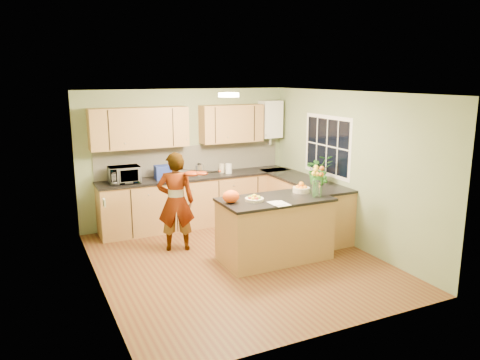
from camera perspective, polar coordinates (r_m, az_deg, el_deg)
name	(u,v)px	position (r m, az deg, el deg)	size (l,w,h in m)	color
floor	(238,261)	(7.14, -0.29, -9.89)	(4.50, 4.50, 0.00)	brown
ceiling	(237,93)	(6.60, -0.31, 10.59)	(4.00, 4.50, 0.02)	white
wall_back	(186,157)	(8.81, -6.55, 2.83)	(4.00, 0.02, 2.50)	gray
wall_front	(331,224)	(4.89, 11.06, -5.25)	(4.00, 0.02, 2.50)	gray
wall_left	(95,195)	(6.20, -17.26, -1.79)	(0.02, 4.50, 2.50)	gray
wall_right	(349,169)	(7.81, 13.10, 1.33)	(0.02, 4.50, 2.50)	gray
back_counter	(198,200)	(8.74, -5.16, -2.46)	(3.64, 0.62, 0.94)	#A17040
right_counter	(303,204)	(8.48, 7.68, -2.98)	(0.62, 2.24, 0.94)	#A17040
splashback	(192,159)	(8.84, -5.90, 2.55)	(3.60, 0.02, 0.52)	beige
upper_cabinets	(179,126)	(8.52, -7.40, 6.55)	(3.20, 0.34, 0.70)	#A17040
boiler	(270,119)	(9.28, 3.73, 7.40)	(0.40, 0.30, 0.86)	white
window_right	(327,146)	(8.23, 10.57, 4.12)	(0.01, 1.30, 1.05)	white
light_switch	(104,203)	(5.62, -16.22, -2.66)	(0.02, 0.09, 0.09)	white
ceiling_lamp	(229,95)	(6.88, -1.39, 10.34)	(0.30, 0.30, 0.07)	#FFEABF
peninsula_island	(275,229)	(7.10, 4.26, -5.94)	(1.66, 0.85, 0.95)	#A17040
fruit_dish	(254,198)	(6.79, 1.76, -2.24)	(0.27, 0.27, 0.10)	beige
orange_bowl	(301,188)	(7.35, 7.47, -0.98)	(0.27, 0.27, 0.15)	beige
flower_vase	(317,174)	(7.05, 9.33, 0.75)	(0.29, 0.29, 0.53)	silver
orange_bag	(231,197)	(6.68, -1.10, -2.03)	(0.25, 0.21, 0.19)	#FF5415
papers	(280,203)	(6.66, 4.86, -2.87)	(0.22, 0.29, 0.01)	white
violinist	(176,202)	(7.44, -7.83, -2.63)	(0.58, 0.38, 1.59)	tan
violin	(192,174)	(7.18, -5.89, 0.79)	(0.59, 0.24, 0.12)	#4E1504
microwave	(124,175)	(8.22, -13.93, 0.64)	(0.51, 0.35, 0.28)	white
blue_box	(164,172)	(8.38, -9.28, 0.94)	(0.31, 0.22, 0.24)	navy
kettle	(199,169)	(8.62, -5.00, 1.29)	(0.14, 0.14, 0.27)	silver
jar_cream	(222,168)	(8.84, -2.24, 1.45)	(0.11, 0.11, 0.17)	beige
jar_white	(229,168)	(8.77, -1.40, 1.41)	(0.12, 0.12, 0.18)	white
potted_plant	(319,169)	(7.96, 9.56, 1.28)	(0.46, 0.39, 0.51)	#2F7326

